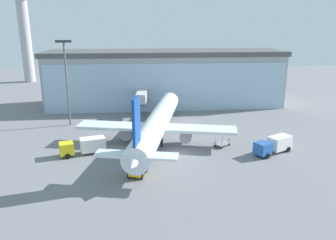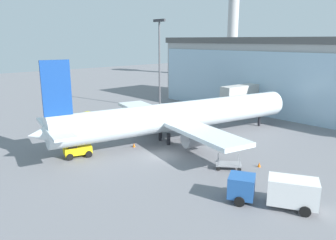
# 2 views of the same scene
# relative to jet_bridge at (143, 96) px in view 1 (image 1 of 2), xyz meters

# --- Properties ---
(ground) EXTENTS (240.00, 240.00, 0.00)m
(ground) POSITION_rel_jet_bridge_xyz_m (5.98, -25.72, -4.49)
(ground) COLOR slate
(terminal_building) EXTENTS (61.48, 17.22, 14.30)m
(terminal_building) POSITION_rel_jet_bridge_xyz_m (5.98, 10.03, 2.67)
(terminal_building) COLOR #9F9F9F
(terminal_building) RESTS_ON ground
(jet_bridge) EXTENTS (3.07, 12.00, 5.87)m
(jet_bridge) POSITION_rel_jet_bridge_xyz_m (0.00, 0.00, 0.00)
(jet_bridge) COLOR beige
(jet_bridge) RESTS_ON ground
(control_tower) EXTENTS (8.00, 8.00, 35.01)m
(control_tower) POSITION_rel_jet_bridge_xyz_m (-42.84, 50.96, 17.24)
(control_tower) COLOR #ADADAD
(control_tower) RESTS_ON ground
(apron_light_mast) EXTENTS (3.20, 0.40, 17.69)m
(apron_light_mast) POSITION_rel_jet_bridge_xyz_m (-15.47, -7.92, 6.08)
(apron_light_mast) COLOR #59595E
(apron_light_mast) RESTS_ON ground
(airplane) EXTENTS (28.37, 39.70, 11.71)m
(airplane) POSITION_rel_jet_bridge_xyz_m (2.61, -19.97, -1.00)
(airplane) COLOR white
(airplane) RESTS_ON ground
(catering_truck) EXTENTS (7.62, 4.31, 2.65)m
(catering_truck) POSITION_rel_jet_bridge_xyz_m (-9.53, -24.99, -3.02)
(catering_truck) COLOR yellow
(catering_truck) RESTS_ON ground
(fuel_truck) EXTENTS (7.44, 5.51, 2.65)m
(fuel_truck) POSITION_rel_jet_bridge_xyz_m (21.80, -26.72, -3.02)
(fuel_truck) COLOR #2659A5
(fuel_truck) RESTS_ON ground
(baggage_cart) EXTENTS (3.15, 3.06, 1.50)m
(baggage_cart) POSITION_rel_jet_bridge_xyz_m (13.95, -23.01, -3.99)
(baggage_cart) COLOR gray
(baggage_cart) RESTS_ON ground
(pushback_tug) EXTENTS (2.88, 3.56, 2.30)m
(pushback_tug) POSITION_rel_jet_bridge_xyz_m (-0.75, -33.72, -3.51)
(pushback_tug) COLOR yellow
(pushback_tug) RESTS_ON ground
(safety_cone_nose) EXTENTS (0.36, 0.36, 0.55)m
(safety_cone_nose) POSITION_rel_jet_bridge_xyz_m (0.97, -26.40, -4.21)
(safety_cone_nose) COLOR orange
(safety_cone_nose) RESTS_ON ground
(safety_cone_wingtip) EXTENTS (0.36, 0.36, 0.55)m
(safety_cone_wingtip) POSITION_rel_jet_bridge_xyz_m (15.96, -20.05, -4.21)
(safety_cone_wingtip) COLOR orange
(safety_cone_wingtip) RESTS_ON ground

